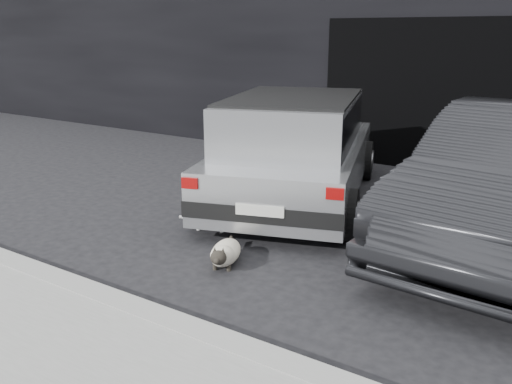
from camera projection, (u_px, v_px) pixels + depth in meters
The scene contains 7 objects.
ground at pixel (258, 223), 6.98m from camera, with size 80.00×80.00×0.00m, color black.
building_facade at pixel (469, 24), 10.55m from camera, with size 34.00×4.00×5.00m, color black.
garage_opening at pixel (434, 96), 9.28m from camera, with size 4.00×0.10×2.60m, color black.
curb at pixel (186, 331), 4.35m from camera, with size 18.00×0.25×0.12m, color gray.
silver_hatchback at pixel (295, 145), 7.65m from camera, with size 3.06×4.51×1.53m.
cat_siamese at pixel (225, 253), 5.67m from camera, with size 0.49×0.81×0.30m.
cat_white at pixel (214, 216), 6.68m from camera, with size 0.74×0.40×0.36m.
Camera 1 is at (3.58, -5.51, 2.37)m, focal length 38.00 mm.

